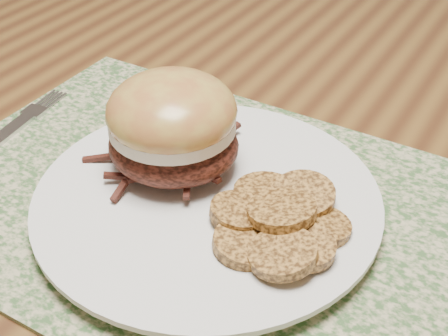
{
  "coord_description": "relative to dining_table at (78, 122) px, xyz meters",
  "views": [
    {
      "loc": [
        0.48,
        -0.46,
        1.08
      ],
      "look_at": [
        0.28,
        -0.13,
        0.79
      ],
      "focal_mm": 50.0,
      "sensor_mm": 36.0,
      "label": 1
    }
  ],
  "objects": [
    {
      "name": "fork",
      "position": [
        0.06,
        -0.15,
        0.09
      ],
      "size": [
        0.04,
        0.18,
        0.0
      ],
      "rotation": [
        0.0,
        0.0,
        0.13
      ],
      "color": "silver",
      "rests_on": "placemat"
    },
    {
      "name": "roasted_potatoes",
      "position": [
        0.34,
        -0.15,
        0.11
      ],
      "size": [
        0.12,
        0.13,
        0.03
      ],
      "color": "#AA7432",
      "rests_on": "dinner_plate"
    },
    {
      "name": "pork_sandwich",
      "position": [
        0.23,
        -0.12,
        0.14
      ],
      "size": [
        0.11,
        0.11,
        0.08
      ],
      "rotation": [
        0.0,
        0.0,
        0.02
      ],
      "color": "black",
      "rests_on": "dinner_plate"
    },
    {
      "name": "dining_table",
      "position": [
        0.0,
        0.0,
        0.0
      ],
      "size": [
        1.5,
        0.9,
        0.75
      ],
      "color": "brown",
      "rests_on": "ground"
    },
    {
      "name": "placemat",
      "position": [
        0.26,
        -0.14,
        0.08
      ],
      "size": [
        0.45,
        0.33,
        0.0
      ],
      "primitive_type": "cube",
      "color": "#3A5D2F",
      "rests_on": "dining_table"
    },
    {
      "name": "dinner_plate",
      "position": [
        0.28,
        -0.14,
        0.09
      ],
      "size": [
        0.26,
        0.26,
        0.02
      ],
      "primitive_type": "cylinder",
      "color": "white",
      "rests_on": "placemat"
    }
  ]
}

